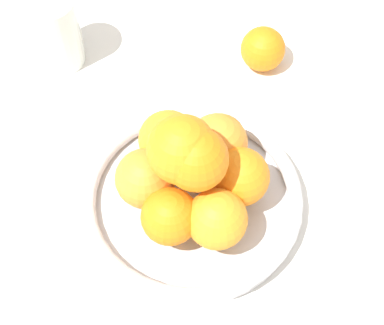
% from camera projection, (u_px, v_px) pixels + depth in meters
% --- Properties ---
extents(ground_plane, '(4.00, 4.00, 0.00)m').
position_uv_depth(ground_plane, '(192.00, 207.00, 0.85)').
color(ground_plane, white).
extents(fruit_bowl, '(0.29, 0.29, 0.04)m').
position_uv_depth(fruit_bowl, '(192.00, 200.00, 0.84)').
color(fruit_bowl, silver).
rests_on(fruit_bowl, ground_plane).
extents(orange_pile, '(0.18, 0.19, 0.14)m').
position_uv_depth(orange_pile, '(191.00, 170.00, 0.78)').
color(orange_pile, orange).
rests_on(orange_pile, fruit_bowl).
extents(stray_orange, '(0.07, 0.07, 0.07)m').
position_uv_depth(stray_orange, '(263.00, 49.00, 0.96)').
color(stray_orange, orange).
rests_on(stray_orange, ground_plane).
extents(drinking_glass, '(0.08, 0.08, 0.12)m').
position_uv_depth(drinking_glass, '(54.00, 32.00, 0.95)').
color(drinking_glass, silver).
rests_on(drinking_glass, ground_plane).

